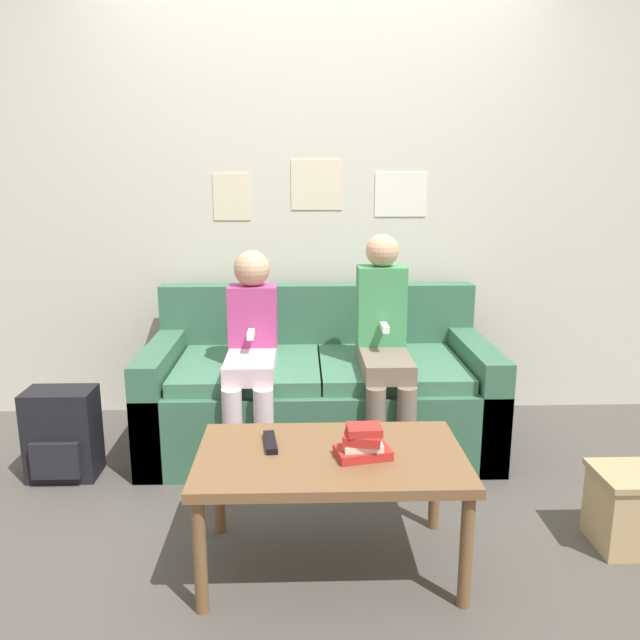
% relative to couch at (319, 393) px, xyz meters
% --- Properties ---
extents(ground_plane, '(10.00, 10.00, 0.00)m').
position_rel_couch_xyz_m(ground_plane, '(0.00, -0.55, -0.27)').
color(ground_plane, '#4C4742').
extents(wall_back, '(8.00, 0.06, 2.60)m').
position_rel_couch_xyz_m(wall_back, '(0.00, 0.53, 1.03)').
color(wall_back, beige).
rests_on(wall_back, ground_plane).
extents(couch, '(1.75, 0.86, 0.80)m').
position_rel_couch_xyz_m(couch, '(0.00, 0.00, 0.00)').
color(couch, '#38664C').
rests_on(couch, ground_plane).
extents(coffee_table, '(0.94, 0.56, 0.44)m').
position_rel_couch_xyz_m(coffee_table, '(0.01, -1.10, 0.12)').
color(coffee_table, brown).
rests_on(coffee_table, ground_plane).
extents(person_left, '(0.24, 0.58, 1.04)m').
position_rel_couch_xyz_m(person_left, '(-0.33, -0.20, 0.31)').
color(person_left, silver).
rests_on(person_left, ground_plane).
extents(person_right, '(0.24, 0.58, 1.11)m').
position_rel_couch_xyz_m(person_right, '(0.31, -0.20, 0.34)').
color(person_right, '#756656').
rests_on(person_right, ground_plane).
extents(tv_remote, '(0.06, 0.17, 0.02)m').
position_rel_couch_xyz_m(tv_remote, '(-0.21, -1.02, 0.18)').
color(tv_remote, black).
rests_on(tv_remote, coffee_table).
extents(book_stack, '(0.20, 0.15, 0.12)m').
position_rel_couch_xyz_m(book_stack, '(0.12, -1.13, 0.22)').
color(book_stack, red).
rests_on(book_stack, coffee_table).
extents(storage_box, '(0.35, 0.26, 0.30)m').
position_rel_couch_xyz_m(storage_box, '(1.19, -1.01, -0.12)').
color(storage_box, tan).
rests_on(storage_box, ground_plane).
extents(backpack, '(0.31, 0.23, 0.43)m').
position_rel_couch_xyz_m(backpack, '(-1.21, -0.36, -0.06)').
color(backpack, black).
rests_on(backpack, ground_plane).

